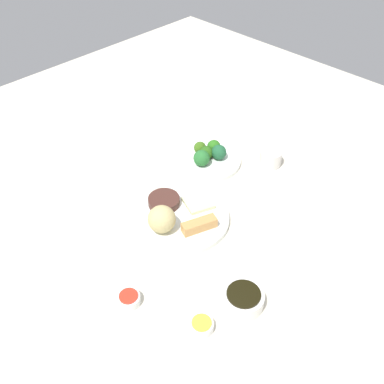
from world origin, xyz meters
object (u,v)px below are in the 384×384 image
at_px(sauce_ramekin_hot_mustard, 202,326).
at_px(sauce_ramekin_sweet_and_sour, 129,299).
at_px(main_plate, 181,218).
at_px(teacup, 271,158).
at_px(soy_sauce_bowl, 243,300).
at_px(broccoli_plate, 207,160).

distance_m(sauce_ramekin_hot_mustard, sauce_ramekin_sweet_and_sour, 0.18).
distance_m(main_plate, teacup, 0.37).
bearing_deg(sauce_ramekin_hot_mustard, teacup, -66.59).
distance_m(sauce_ramekin_sweet_and_sour, teacup, 0.64).
xyz_separation_m(main_plate, soy_sauce_bowl, (-0.29, 0.09, 0.01)).
height_order(main_plate, sauce_ramekin_hot_mustard, sauce_ramekin_hot_mustard).
height_order(main_plate, broccoli_plate, main_plate).
bearing_deg(sauce_ramekin_sweet_and_sour, teacup, -82.59).
distance_m(main_plate, sauce_ramekin_hot_mustard, 0.33).
bearing_deg(main_plate, teacup, -93.39).
xyz_separation_m(soy_sauce_bowl, sauce_ramekin_hot_mustard, (0.02, 0.11, -0.01)).
bearing_deg(sauce_ramekin_hot_mustard, broccoli_plate, -47.96).
bearing_deg(teacup, broccoli_plate, 40.71).
relative_size(main_plate, sauce_ramekin_hot_mustard, 4.98).
distance_m(main_plate, sauce_ramekin_sweet_and_sour, 0.29).
bearing_deg(sauce_ramekin_sweet_and_sour, sauce_ramekin_hot_mustard, -158.03).
distance_m(broccoli_plate, sauce_ramekin_hot_mustard, 0.59).
relative_size(sauce_ramekin_hot_mustard, sauce_ramekin_sweet_and_sour, 1.00).
distance_m(broccoli_plate, teacup, 0.20).
bearing_deg(teacup, main_plate, 86.61).
distance_m(soy_sauce_bowl, teacup, 0.53).
height_order(sauce_ramekin_sweet_and_sour, teacup, teacup).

